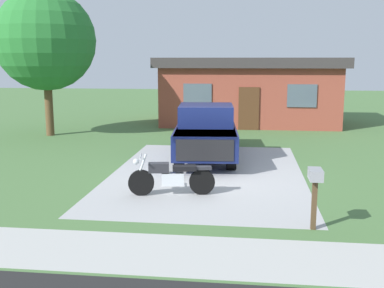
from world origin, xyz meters
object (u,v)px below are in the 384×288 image
(motorcycle, at_px, (171,177))
(neighbor_house, at_px, (249,90))
(pickup_truck, at_px, (206,130))
(mailbox, at_px, (315,183))
(shade_tree, at_px, (45,41))

(motorcycle, height_order, neighbor_house, neighbor_house)
(motorcycle, bearing_deg, pickup_truck, 84.53)
(motorcycle, xyz_separation_m, mailbox, (3.28, -2.06, 0.51))
(shade_tree, distance_m, neighbor_house, 10.69)
(motorcycle, distance_m, shade_tree, 11.82)
(mailbox, bearing_deg, motorcycle, 147.88)
(pickup_truck, relative_size, mailbox, 4.57)
(shade_tree, bearing_deg, mailbox, -46.24)
(shade_tree, xyz_separation_m, neighbor_house, (8.99, 5.25, -2.44))
(motorcycle, relative_size, neighbor_house, 0.23)
(motorcycle, bearing_deg, shade_tree, 128.93)
(motorcycle, height_order, pickup_truck, pickup_truck)
(pickup_truck, relative_size, shade_tree, 0.89)
(mailbox, relative_size, shade_tree, 0.20)
(pickup_truck, bearing_deg, motorcycle, -95.47)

